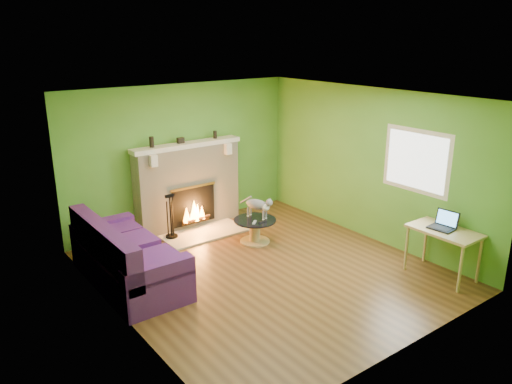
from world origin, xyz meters
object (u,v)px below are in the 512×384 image
cat (257,207)px  coffee_table (255,229)px  sofa (125,259)px  desk (444,235)px

cat → coffee_table: bearing=-167.4°
coffee_table → cat: cat is taller
sofa → cat: (2.45, 0.13, 0.24)m
sofa → desk: (3.81, -2.57, 0.27)m
sofa → coffee_table: size_ratio=2.94×
desk → cat: 3.02m
sofa → cat: 2.46m
desk → sofa: bearing=146.0°
sofa → cat: sofa is taller
sofa → desk: size_ratio=2.16×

